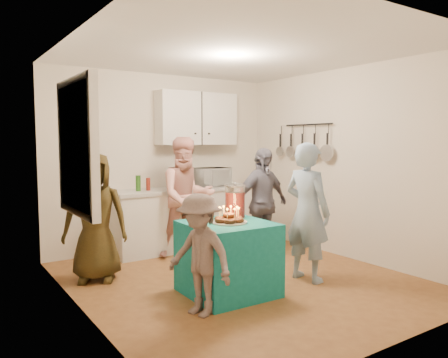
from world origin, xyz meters
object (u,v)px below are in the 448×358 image
counter (185,219)px  child_near_left (200,255)px  party_table (228,258)px  woman_back_left (95,217)px  man_birthday (307,212)px  punch_jar (235,202)px  microwave (212,177)px  woman_back_right (262,203)px  woman_back_center (187,197)px

counter → child_near_left: 2.58m
counter → child_near_left: bearing=-115.7°
party_table → woman_back_left: bearing=129.9°
woman_back_left → child_near_left: (0.48, -1.53, -0.18)m
man_birthday → punch_jar: bearing=56.5°
punch_jar → man_birthday: 0.85m
woman_back_left → party_table: bearing=-24.6°
punch_jar → microwave: bearing=65.1°
counter → microwave: size_ratio=4.29×
woman_back_left → man_birthday: bearing=-7.9°
woman_back_right → child_near_left: bearing=-148.2°
counter → man_birthday: size_ratio=1.38×
punch_jar → woman_back_left: 1.62m
counter → man_birthday: man_birthday is taller
man_birthday → woman_back_left: bearing=47.7°
counter → microwave: (0.49, 0.00, 0.62)m
counter → woman_back_center: size_ratio=1.32×
woman_back_left → child_near_left: bearing=-46.9°
woman_back_left → woman_back_center: woman_back_center is taller
party_table → woman_back_right: (1.21, 0.93, 0.38)m
woman_back_center → woman_back_right: size_ratio=1.10×
microwave → child_near_left: size_ratio=0.45×
microwave → woman_back_right: size_ratio=0.34×
party_table → woman_back_center: woman_back_center is taller
microwave → woman_back_right: woman_back_right is taller
punch_jar → woman_back_right: 1.20m
party_table → punch_jar: 0.64m
counter → woman_back_center: bearing=-115.5°
child_near_left → party_table: bearing=104.3°
microwave → woman_back_center: bearing=-149.8°
punch_jar → man_birthday: (0.77, -0.35, -0.13)m
microwave → woman_back_center: size_ratio=0.31×
counter → woman_back_right: (0.62, -1.06, 0.33)m
party_table → man_birthday: man_birthday is taller
microwave → woman_back_right: 1.11m
child_near_left → woman_back_right: bearing=109.2°
party_table → woman_back_right: bearing=37.8°
woman_back_right → microwave: bearing=93.0°
punch_jar → woman_back_left: bearing=141.9°
party_table → woman_back_right: 1.57m
party_table → man_birthday: bearing=-7.3°
party_table → punch_jar: (0.25, 0.22, 0.55)m
counter → woman_back_right: bearing=-59.8°
woman_back_left → child_near_left: woman_back_left is taller
man_birthday → woman_back_center: woman_back_center is taller
microwave → woman_back_right: (0.13, -1.06, -0.29)m
woman_back_left → woman_back_center: size_ratio=0.89×
counter → microwave: 0.79m
man_birthday → woman_back_left: size_ratio=1.07×
counter → woman_back_left: woman_back_left is taller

